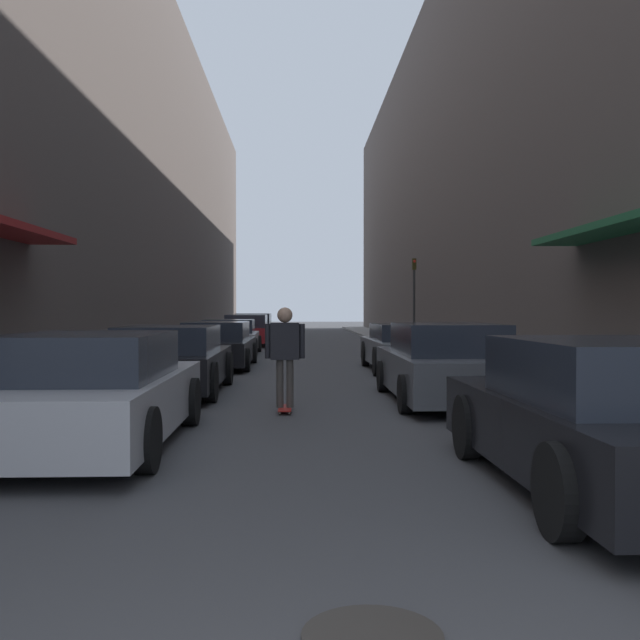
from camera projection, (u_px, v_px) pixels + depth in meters
ground at (303, 355)px, 24.56m from camera, size 128.01×128.01×0.00m
curb_strip_left at (198, 345)px, 30.24m from camera, size 1.80×58.19×0.12m
curb_strip_right at (405, 345)px, 30.51m from camera, size 1.80×58.19×0.12m
building_row_left at (129, 173)px, 30.03m from camera, size 4.90×58.19×14.65m
building_row_right at (473, 172)px, 30.48m from camera, size 4.90×58.19×14.97m
parked_car_left_0 at (93, 392)px, 8.28m from camera, size 2.01×4.66×1.33m
parked_car_left_1 at (171, 360)px, 13.54m from camera, size 2.05×4.60×1.28m
parked_car_left_2 at (218, 345)px, 19.52m from camera, size 1.95×4.79×1.26m
parked_car_left_3 at (230, 337)px, 25.10m from camera, size 2.08×4.14×1.23m
parked_car_left_4 at (247, 331)px, 31.06m from camera, size 2.08×4.73×1.35m
parked_car_left_5 at (254, 327)px, 36.18m from camera, size 2.07×4.15×1.37m
parked_car_right_0 at (610, 418)px, 6.24m from camera, size 2.03×4.37×1.34m
parked_car_right_1 at (445, 364)px, 12.31m from camera, size 1.98×4.69×1.36m
parked_car_right_2 at (404, 347)px, 18.41m from camera, size 1.88×4.82×1.22m
skateboarder at (285, 348)px, 11.06m from camera, size 0.62×0.78×1.63m
manhole_cover at (372, 636)px, 3.48m from camera, size 0.70×0.70×0.02m
traffic_light at (414, 292)px, 28.40m from camera, size 0.16×0.22×3.49m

